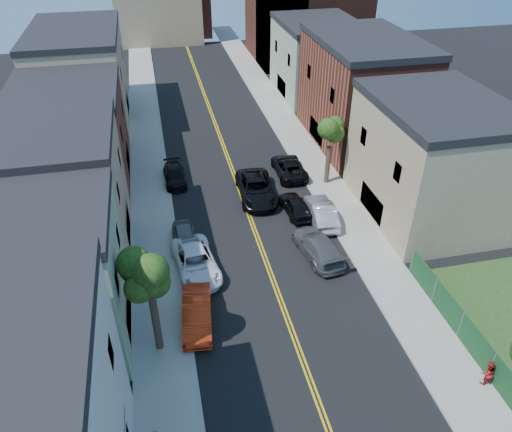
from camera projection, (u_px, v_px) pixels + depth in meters
sidewalk_left at (146, 151)px, 49.25m from camera, size 3.20×100.00×0.15m
sidewalk_right at (295, 136)px, 52.06m from camera, size 3.20×100.00×0.15m
curb_left at (163, 149)px, 49.57m from camera, size 0.30×100.00×0.15m
curb_right at (279, 138)px, 51.75m from camera, size 0.30×100.00×0.15m
bldg_left_palegrn at (37, 287)px, 26.48m from camera, size 9.00×8.00×8.50m
bldg_left_tan_near at (55, 198)px, 33.59m from camera, size 9.00×10.00×9.00m
bldg_left_brick at (72, 137)px, 42.73m from camera, size 9.00×12.00×8.00m
bldg_left_tan_far at (82, 78)px, 53.58m from camera, size 9.00×16.00×9.50m
bldg_right_tan at (430, 163)px, 37.75m from camera, size 9.00×12.00×9.00m
bldg_right_brick at (361, 94)px, 48.75m from camera, size 9.00×14.00×10.00m
bldg_right_palegrn at (317, 61)px, 60.45m from camera, size 9.00×12.00×8.50m
church at (301, 10)px, 71.31m from camera, size 16.20×14.20×22.60m
backdrop_left at (157, 5)px, 80.43m from camera, size 14.00×8.00×12.00m
backdrop_center at (180, 5)px, 84.93m from camera, size 10.00×8.00×10.00m
fence_right at (475, 344)px, 27.20m from camera, size 0.04×15.00×1.90m
tree_left_mid at (146, 262)px, 24.64m from camera, size 5.20×5.20×9.29m
tree_right_far at (332, 124)px, 40.80m from camera, size 4.40×4.40×8.03m
red_sedan at (197, 314)px, 29.54m from camera, size 2.25×5.08×1.62m
white_pickup at (196, 262)px, 33.57m from camera, size 3.36×6.13×1.63m
grey_car_left at (185, 239)px, 35.95m from camera, size 1.83×4.30×1.45m
black_car_left at (174, 175)px, 43.87m from camera, size 1.97×4.63×1.33m
grey_car_right at (318, 246)px, 35.03m from camera, size 2.96×5.87×1.63m
black_car_right at (296, 206)px, 39.60m from camera, size 2.10×4.52×1.50m
silver_car_right at (321, 212)px, 38.65m from camera, size 2.24×5.30×1.70m
dark_car_right_far at (289, 167)px, 45.00m from camera, size 2.56×5.50×1.52m
black_suv_lane at (256, 189)px, 41.53m from camera, size 3.24×6.54×1.78m
pedestrian_right at (487, 373)px, 25.77m from camera, size 0.83×0.67×1.64m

